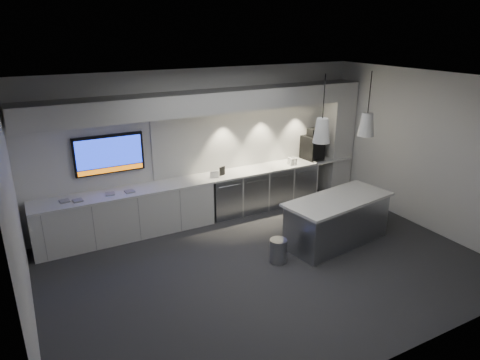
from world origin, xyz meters
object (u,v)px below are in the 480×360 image
island (337,220)px  coffee_machine (313,147)px  bin (278,251)px  wall_tv (109,154)px

island → coffee_machine: size_ratio=3.07×
bin → coffee_machine: (2.29, 2.17, 0.98)m
wall_tv → island: 4.31m
bin → wall_tv: bearing=131.5°
bin → island: bearing=3.8°
island → bin: 1.34m
island → bin: (-1.32, -0.09, -0.23)m
island → bin: island is taller
coffee_machine → bin: bearing=-142.5°
wall_tv → coffee_machine: size_ratio=1.78×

